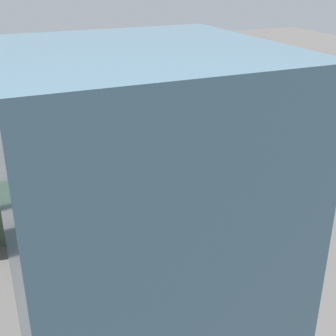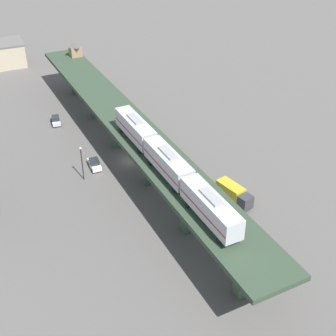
{
  "view_description": "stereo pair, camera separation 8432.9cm",
  "coord_description": "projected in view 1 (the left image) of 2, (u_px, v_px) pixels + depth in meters",
  "views": [
    {
      "loc": [
        -66.49,
        8.52,
        40.22
      ],
      "look_at": [
        -3.54,
        -19.1,
        9.88
      ],
      "focal_mm": 50.0,
      "sensor_mm": 36.0,
      "label": 1
    },
    {
      "loc": [
        -36.77,
        -69.89,
        49.22
      ],
      "look_at": [
        -3.54,
        -19.1,
        9.88
      ],
      "focal_mm": 50.0,
      "sensor_mm": 36.0,
      "label": 2
    }
  ],
  "objects": [
    {
      "name": "street_car_white",
      "position": [
        49.0,
        256.0,
        68.25
      ],
      "size": [
        2.59,
        4.66,
        1.89
      ],
      "color": "silver",
      "rests_on": "ground"
    },
    {
      "name": "subway_train",
      "position": [
        168.0,
        162.0,
        74.72
      ],
      "size": [
        6.92,
        37.28,
        4.45
      ],
      "color": "#ADB2BA",
      "rests_on": "elevated_viaduct"
    },
    {
      "name": "ground_plane",
      "position": [
        50.0,
        235.0,
        75.07
      ],
      "size": [
        400.0,
        400.0,
        0.0
      ],
      "primitive_type": "plane",
      "color": "#514F4C"
    },
    {
      "name": "office_tower",
      "position": [
        144.0,
        310.0,
        32.57
      ],
      "size": [
        16.0,
        16.0,
        36.0
      ],
      "color": "slate",
      "rests_on": "ground"
    },
    {
      "name": "elevated_viaduct",
      "position": [
        47.0,
        195.0,
        72.23
      ],
      "size": [
        18.56,
        92.36,
        8.38
      ],
      "color": "#2C3D2C",
      "rests_on": "ground"
    },
    {
      "name": "delivery_truck",
      "position": [
        155.0,
        182.0,
        89.31
      ],
      "size": [
        2.82,
        7.35,
        3.2
      ],
      "color": "#333338",
      "rests_on": "ground"
    },
    {
      "name": "street_lamp",
      "position": [
        69.0,
        245.0,
        65.03
      ],
      "size": [
        0.44,
        0.44,
        6.94
      ],
      "color": "black",
      "rests_on": "ground"
    }
  ]
}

